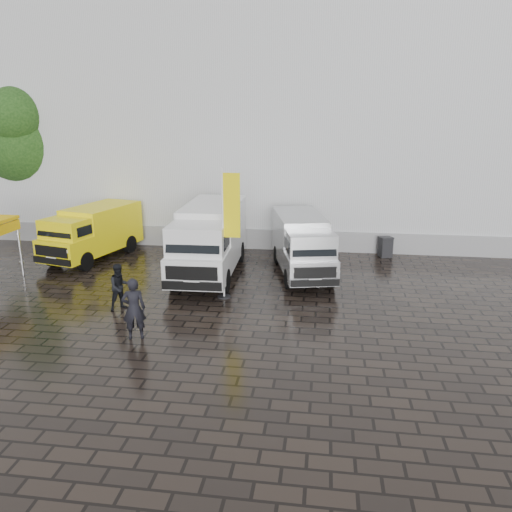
{
  "coord_description": "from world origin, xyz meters",
  "views": [
    {
      "loc": [
        2.97,
        -16.08,
        6.56
      ],
      "look_at": [
        0.43,
        2.2,
        1.28
      ],
      "focal_mm": 35.0,
      "sensor_mm": 36.0,
      "label": 1
    }
  ],
  "objects_px": {
    "van_white": "(210,242)",
    "van_silver": "(302,246)",
    "wheelie_bin": "(385,247)",
    "flagpole": "(228,227)",
    "person_tent": "(120,287)",
    "person_front": "(134,309)",
    "van_yellow": "(92,234)"
  },
  "relations": [
    {
      "from": "flagpole",
      "to": "person_front",
      "type": "xyz_separation_m",
      "value": [
        -2.14,
        -3.82,
        -1.7
      ]
    },
    {
      "from": "person_front",
      "to": "person_tent",
      "type": "height_order",
      "value": "person_front"
    },
    {
      "from": "flagpole",
      "to": "van_white",
      "type": "bearing_deg",
      "value": 116.67
    },
    {
      "from": "van_white",
      "to": "person_front",
      "type": "bearing_deg",
      "value": -99.37
    },
    {
      "from": "flagpole",
      "to": "person_tent",
      "type": "bearing_deg",
      "value": -154.91
    },
    {
      "from": "van_white",
      "to": "flagpole",
      "type": "relative_size",
      "value": 1.39
    },
    {
      "from": "van_yellow",
      "to": "wheelie_bin",
      "type": "relative_size",
      "value": 5.42
    },
    {
      "from": "van_white",
      "to": "person_tent",
      "type": "bearing_deg",
      "value": -119.35
    },
    {
      "from": "van_silver",
      "to": "flagpole",
      "type": "relative_size",
      "value": 1.17
    },
    {
      "from": "van_white",
      "to": "wheelie_bin",
      "type": "xyz_separation_m",
      "value": [
        7.61,
        3.84,
        -0.96
      ]
    },
    {
      "from": "van_white",
      "to": "wheelie_bin",
      "type": "bearing_deg",
      "value": 24.94
    },
    {
      "from": "van_white",
      "to": "van_silver",
      "type": "xyz_separation_m",
      "value": [
        3.81,
        0.64,
        -0.23
      ]
    },
    {
      "from": "van_white",
      "to": "van_silver",
      "type": "distance_m",
      "value": 3.87
    },
    {
      "from": "wheelie_bin",
      "to": "van_white",
      "type": "bearing_deg",
      "value": -170.87
    },
    {
      "from": "van_silver",
      "to": "wheelie_bin",
      "type": "distance_m",
      "value": 5.02
    },
    {
      "from": "van_yellow",
      "to": "van_white",
      "type": "xyz_separation_m",
      "value": [
        5.94,
        -1.61,
        0.24
      ]
    },
    {
      "from": "van_yellow",
      "to": "van_silver",
      "type": "xyz_separation_m",
      "value": [
        9.75,
        -0.96,
        0.02
      ]
    },
    {
      "from": "wheelie_bin",
      "to": "flagpole",
      "type": "bearing_deg",
      "value": -152.18
    },
    {
      "from": "van_white",
      "to": "person_front",
      "type": "relative_size",
      "value": 3.46
    },
    {
      "from": "van_white",
      "to": "wheelie_bin",
      "type": "height_order",
      "value": "van_white"
    },
    {
      "from": "van_white",
      "to": "person_front",
      "type": "xyz_separation_m",
      "value": [
        -0.84,
        -6.39,
        -0.48
      ]
    },
    {
      "from": "van_yellow",
      "to": "van_silver",
      "type": "distance_m",
      "value": 9.8
    },
    {
      "from": "person_front",
      "to": "person_tent",
      "type": "relative_size",
      "value": 1.17
    },
    {
      "from": "van_white",
      "to": "van_silver",
      "type": "height_order",
      "value": "van_white"
    },
    {
      "from": "person_front",
      "to": "person_tent",
      "type": "distance_m",
      "value": 2.57
    },
    {
      "from": "van_white",
      "to": "person_front",
      "type": "distance_m",
      "value": 6.47
    },
    {
      "from": "van_white",
      "to": "wheelie_bin",
      "type": "distance_m",
      "value": 8.58
    },
    {
      "from": "van_yellow",
      "to": "wheelie_bin",
      "type": "xyz_separation_m",
      "value": [
        13.56,
        2.24,
        -0.72
      ]
    },
    {
      "from": "person_front",
      "to": "person_tent",
      "type": "bearing_deg",
      "value": -78.13
    },
    {
      "from": "van_yellow",
      "to": "wheelie_bin",
      "type": "distance_m",
      "value": 13.76
    },
    {
      "from": "wheelie_bin",
      "to": "person_front",
      "type": "height_order",
      "value": "person_front"
    },
    {
      "from": "flagpole",
      "to": "person_front",
      "type": "height_order",
      "value": "flagpole"
    }
  ]
}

